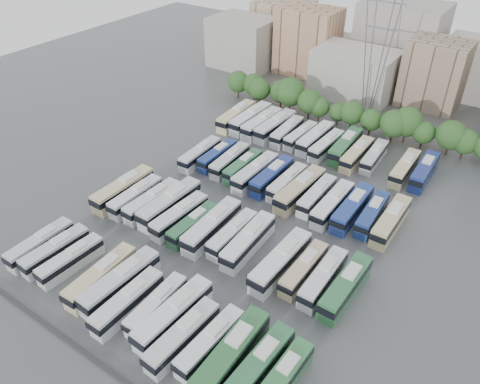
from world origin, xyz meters
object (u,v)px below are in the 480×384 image
Objects in this scene: bus_r0_s2 at (71,260)px; bus_r1_s2 at (152,201)px; bus_r0_s0 at (41,244)px; bus_r0_s7 at (157,305)px; bus_r0_s1 at (56,251)px; bus_r3_s4 at (287,131)px; bus_r0_s11 at (231,354)px; bus_r1_s7 at (232,234)px; bus_r1_s6 at (212,226)px; bus_r2_s10 at (332,204)px; bus_r1_s10 at (281,261)px; bus_r0_s6 at (128,302)px; bus_r3_s1 at (251,118)px; bus_r3_s7 at (326,146)px; bus_r0_s8 at (174,314)px; bus_r3_s9 at (357,154)px; bus_r2_s5 at (255,172)px; bus_r3_s8 at (345,146)px; bus_r1_s4 at (180,216)px; bus_r0_s13 at (281,380)px; bus_r2_s8 at (300,189)px; bus_r0_s9 at (183,336)px; bus_r2_s9 at (317,195)px; bus_r3_s13 at (424,171)px; bus_r2_s3 at (230,160)px; bus_r2_s12 at (372,214)px; bus_r0_s10 at (210,342)px; bus_r2_s1 at (200,154)px; bus_r1_s12 at (323,278)px; bus_r0_s4 at (101,277)px; bus_r3_s6 at (315,138)px; bus_r1_s13 at (346,287)px; bus_r1_s0 at (123,189)px; bus_r1_s5 at (193,224)px; bus_r3_s5 at (301,136)px; bus_r1_s8 at (248,241)px; bus_r2_s13 at (391,221)px; bus_r0_s12 at (259,366)px; bus_r2_s7 at (287,182)px; bus_r3_s10 at (374,156)px; bus_r1_s1 at (136,197)px; bus_r2_s6 at (272,176)px; bus_r0_s5 at (121,282)px; bus_r2_s2 at (218,155)px.

bus_r0_s2 is 17.72m from bus_r1_s2.
bus_r0_s7 is (23.32, 1.22, -0.08)m from bus_r0_s0.
bus_r3_s4 is at bearing 82.13° from bus_r0_s1.
bus_r1_s7 is at bearing 123.79° from bus_r0_s11.
bus_r1_s6 reaches higher than bus_r1_s2.
bus_r1_s10 is at bearing -89.82° from bus_r2_s10.
bus_r0_s6 is 0.88× the size of bus_r3_s1.
bus_r0_s8 is at bearing -83.67° from bus_r3_s7.
bus_r3_s9 reaches higher than bus_r0_s0.
bus_r2_s5 is 21.50m from bus_r3_s8.
bus_r0_s7 is 19.23m from bus_r1_s4.
bus_r2_s8 is (-16.41, 34.52, 0.34)m from bus_r0_s13.
bus_r0_s9 reaches higher than bus_r2_s9.
bus_r0_s8 reaches higher than bus_r3_s13.
bus_r2_s3 is 1.01× the size of bus_r2_s12.
bus_r0_s10 is 45.81m from bus_r2_s1.
bus_r1_s12 is at bearing 28.97° from bus_r0_s1.
bus_r0_s4 is 0.99× the size of bus_r3_s6.
bus_r1_s12 reaches higher than bus_r3_s7.
bus_r1_s13 is 1.08× the size of bus_r3_s7.
bus_r0_s6 is 22.98m from bus_r1_s2.
bus_r1_s10 reaches higher than bus_r1_s12.
bus_r0_s11 reaches higher than bus_r0_s6.
bus_r0_s2 is 0.87× the size of bus_r1_s13.
bus_r0_s11 reaches higher than bus_r0_s10.
bus_r1_s0 is 1.17× the size of bus_r2_s9.
bus_r2_s9 is (-3.43, 18.50, -0.33)m from bus_r1_s10.
bus_r1_s4 is 3.17m from bus_r1_s5.
bus_r0_s1 is 55.56m from bus_r3_s5.
bus_r2_s5 is (-9.92, 17.30, -0.02)m from bus_r1_s8.
bus_r2_s9 is 0.87× the size of bus_r3_s8.
bus_r3_s9 is at bearing 100.59° from bus_r2_s10.
bus_r2_s5 reaches higher than bus_r3_s7.
bus_r2_s13 is at bearing 28.64° from bus_r1_s2.
bus_r0_s9 is at bearing -166.95° from bus_r0_s12.
bus_r2_s7 is at bearing -66.27° from bus_r3_s5.
bus_r2_s9 is at bearing -102.81° from bus_r3_s10.
bus_r1_s1 is at bearing 132.49° from bus_r0_s6.
bus_r3_s13 is (0.01, 36.43, -0.05)m from bus_r1_s13.
bus_r2_s9 is 31.99m from bus_r3_s1.
bus_r0_s12 is 1.12× the size of bus_r1_s5.
bus_r2_s1 is 1.00× the size of bus_r3_s4.
bus_r1_s13 is 46.42m from bus_r3_s4.
bus_r2_s6 is (9.94, -0.22, 0.11)m from bus_r2_s3.
bus_r2_s10 is at bearing -92.30° from bus_r3_s10.
bus_r0_s2 is 36.74m from bus_r2_s3.
bus_r2_s13 is at bearing 36.77° from bus_r1_s5.
bus_r0_s10 is 56.25m from bus_r3_s5.
bus_r2_s1 is 1.02× the size of bus_r2_s12.
bus_r2_s2 is at bearing 107.44° from bus_r0_s5.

